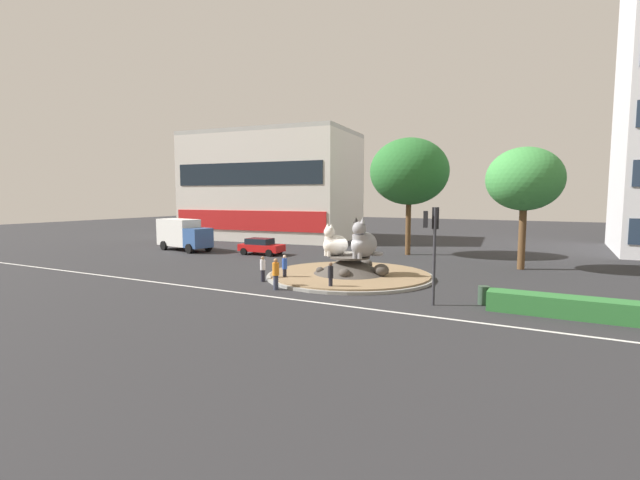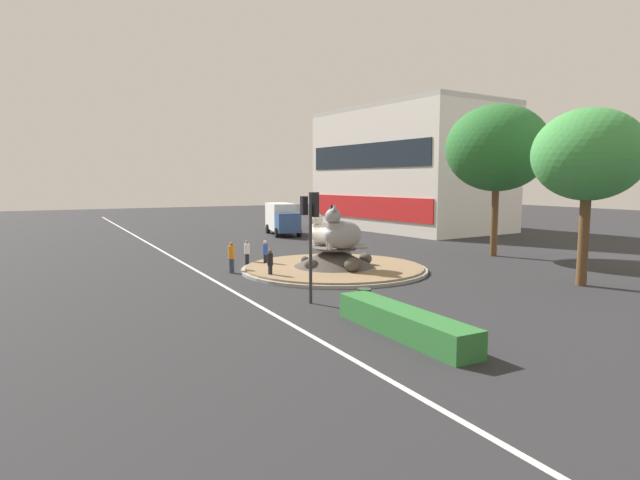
{
  "view_description": "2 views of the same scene",
  "coord_description": "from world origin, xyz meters",
  "px_view_note": "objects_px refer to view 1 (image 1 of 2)",
  "views": [
    {
      "loc": [
        11.75,
        -26.39,
        5.28
      ],
      "look_at": [
        -3.03,
        1.58,
        2.18
      ],
      "focal_mm": 25.05,
      "sensor_mm": 36.0,
      "label": 1
    },
    {
      "loc": [
        26.2,
        -14.99,
        5.22
      ],
      "look_at": [
        -0.24,
        -0.81,
        1.83
      ],
      "focal_mm": 29.25,
      "sensor_mm": 36.0,
      "label": 2
    }
  ],
  "objects_px": {
    "broadleaf_tree_behind_island": "(409,172)",
    "pedestrian_blue_shirt": "(285,267)",
    "cat_statue_grey": "(363,243)",
    "delivery_box_truck": "(183,234)",
    "shophouse_block": "(272,186)",
    "cat_statue_white": "(334,244)",
    "pedestrian_orange_shirt": "(276,273)",
    "litter_bin": "(484,295)",
    "pedestrian_black_shirt": "(331,276)",
    "second_tree_near_tower": "(525,179)",
    "sedan_on_far_lane": "(261,246)",
    "pedestrian_white_shirt": "(263,268)",
    "traffic_light_mast": "(433,234)"
  },
  "relations": [
    {
      "from": "cat_statue_grey",
      "to": "delivery_box_truck",
      "type": "height_order",
      "value": "cat_statue_grey"
    },
    {
      "from": "pedestrian_orange_shirt",
      "to": "sedan_on_far_lane",
      "type": "height_order",
      "value": "pedestrian_orange_shirt"
    },
    {
      "from": "sedan_on_far_lane",
      "to": "cat_statue_grey",
      "type": "bearing_deg",
      "value": -31.17
    },
    {
      "from": "pedestrian_blue_shirt",
      "to": "shophouse_block",
      "type": "bearing_deg",
      "value": -163.7
    },
    {
      "from": "cat_statue_grey",
      "to": "pedestrian_white_shirt",
      "type": "bearing_deg",
      "value": -45.47
    },
    {
      "from": "pedestrian_black_shirt",
      "to": "cat_statue_grey",
      "type": "bearing_deg",
      "value": 25.66
    },
    {
      "from": "broadleaf_tree_behind_island",
      "to": "pedestrian_black_shirt",
      "type": "relative_size",
      "value": 6.44
    },
    {
      "from": "cat_statue_grey",
      "to": "delivery_box_truck",
      "type": "distance_m",
      "value": 22.21
    },
    {
      "from": "pedestrian_black_shirt",
      "to": "litter_bin",
      "type": "distance_m",
      "value": 8.07
    },
    {
      "from": "pedestrian_white_shirt",
      "to": "delivery_box_truck",
      "type": "height_order",
      "value": "delivery_box_truck"
    },
    {
      "from": "cat_statue_grey",
      "to": "litter_bin",
      "type": "height_order",
      "value": "cat_statue_grey"
    },
    {
      "from": "pedestrian_white_shirt",
      "to": "delivery_box_truck",
      "type": "distance_m",
      "value": 18.88
    },
    {
      "from": "broadleaf_tree_behind_island",
      "to": "pedestrian_blue_shirt",
      "type": "height_order",
      "value": "broadleaf_tree_behind_island"
    },
    {
      "from": "pedestrian_orange_shirt",
      "to": "pedestrian_white_shirt",
      "type": "bearing_deg",
      "value": 139.41
    },
    {
      "from": "broadleaf_tree_behind_island",
      "to": "pedestrian_blue_shirt",
      "type": "relative_size",
      "value": 6.37
    },
    {
      "from": "second_tree_near_tower",
      "to": "sedan_on_far_lane",
      "type": "bearing_deg",
      "value": -174.42
    },
    {
      "from": "shophouse_block",
      "to": "second_tree_near_tower",
      "type": "distance_m",
      "value": 32.08
    },
    {
      "from": "delivery_box_truck",
      "to": "pedestrian_black_shirt",
      "type": "bearing_deg",
      "value": -14.48
    },
    {
      "from": "sedan_on_far_lane",
      "to": "delivery_box_truck",
      "type": "bearing_deg",
      "value": -177.03
    },
    {
      "from": "shophouse_block",
      "to": "pedestrian_orange_shirt",
      "type": "height_order",
      "value": "shophouse_block"
    },
    {
      "from": "pedestrian_orange_shirt",
      "to": "pedestrian_black_shirt",
      "type": "xyz_separation_m",
      "value": [
        2.88,
        1.17,
        -0.08
      ]
    },
    {
      "from": "pedestrian_black_shirt",
      "to": "sedan_on_far_lane",
      "type": "xyz_separation_m",
      "value": [
        -12.58,
        11.07,
        -0.09
      ]
    },
    {
      "from": "shophouse_block",
      "to": "broadleaf_tree_behind_island",
      "type": "xyz_separation_m",
      "value": [
        20.06,
        -7.99,
        0.91
      ]
    },
    {
      "from": "pedestrian_blue_shirt",
      "to": "delivery_box_truck",
      "type": "bearing_deg",
      "value": -136.06
    },
    {
      "from": "second_tree_near_tower",
      "to": "sedan_on_far_lane",
      "type": "relative_size",
      "value": 2.14
    },
    {
      "from": "pedestrian_blue_shirt",
      "to": "broadleaf_tree_behind_island",
      "type": "bearing_deg",
      "value": 149.98
    },
    {
      "from": "pedestrian_orange_shirt",
      "to": "litter_bin",
      "type": "height_order",
      "value": "pedestrian_orange_shirt"
    },
    {
      "from": "shophouse_block",
      "to": "cat_statue_white",
      "type": "bearing_deg",
      "value": -53.15
    },
    {
      "from": "shophouse_block",
      "to": "sedan_on_far_lane",
      "type": "relative_size",
      "value": 5.2
    },
    {
      "from": "second_tree_near_tower",
      "to": "delivery_box_truck",
      "type": "distance_m",
      "value": 30.64
    },
    {
      "from": "broadleaf_tree_behind_island",
      "to": "delivery_box_truck",
      "type": "relative_size",
      "value": 1.57
    },
    {
      "from": "pedestrian_orange_shirt",
      "to": "pedestrian_blue_shirt",
      "type": "height_order",
      "value": "pedestrian_orange_shirt"
    },
    {
      "from": "traffic_light_mast",
      "to": "pedestrian_black_shirt",
      "type": "distance_m",
      "value": 6.37
    },
    {
      "from": "litter_bin",
      "to": "shophouse_block",
      "type": "bearing_deg",
      "value": 139.68
    },
    {
      "from": "cat_statue_white",
      "to": "pedestrian_blue_shirt",
      "type": "height_order",
      "value": "cat_statue_white"
    },
    {
      "from": "shophouse_block",
      "to": "broadleaf_tree_behind_island",
      "type": "height_order",
      "value": "shophouse_block"
    },
    {
      "from": "delivery_box_truck",
      "to": "litter_bin",
      "type": "bearing_deg",
      "value": -6.73
    },
    {
      "from": "cat_statue_grey",
      "to": "delivery_box_truck",
      "type": "relative_size",
      "value": 0.39
    },
    {
      "from": "shophouse_block",
      "to": "delivery_box_truck",
      "type": "height_order",
      "value": "shophouse_block"
    },
    {
      "from": "cat_statue_white",
      "to": "second_tree_near_tower",
      "type": "distance_m",
      "value": 14.6
    },
    {
      "from": "second_tree_near_tower",
      "to": "pedestrian_white_shirt",
      "type": "relative_size",
      "value": 5.56
    },
    {
      "from": "shophouse_block",
      "to": "pedestrian_black_shirt",
      "type": "height_order",
      "value": "shophouse_block"
    },
    {
      "from": "delivery_box_truck",
      "to": "pedestrian_orange_shirt",
      "type": "bearing_deg",
      "value": -20.61
    },
    {
      "from": "pedestrian_white_shirt",
      "to": "sedan_on_far_lane",
      "type": "bearing_deg",
      "value": -71.0
    },
    {
      "from": "pedestrian_blue_shirt",
      "to": "sedan_on_far_lane",
      "type": "bearing_deg",
      "value": -157.27
    },
    {
      "from": "traffic_light_mast",
      "to": "delivery_box_truck",
      "type": "xyz_separation_m",
      "value": [
        -26.98,
        10.67,
        -1.87
      ]
    },
    {
      "from": "cat_statue_grey",
      "to": "traffic_light_mast",
      "type": "distance_m",
      "value": 7.43
    },
    {
      "from": "broadleaf_tree_behind_island",
      "to": "delivery_box_truck",
      "type": "bearing_deg",
      "value": -160.86
    },
    {
      "from": "traffic_light_mast",
      "to": "shophouse_block",
      "type": "xyz_separation_m",
      "value": [
        -26.61,
        25.75,
        3.07
      ]
    },
    {
      "from": "litter_bin",
      "to": "pedestrian_black_shirt",
      "type": "bearing_deg",
      "value": -174.67
    }
  ]
}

